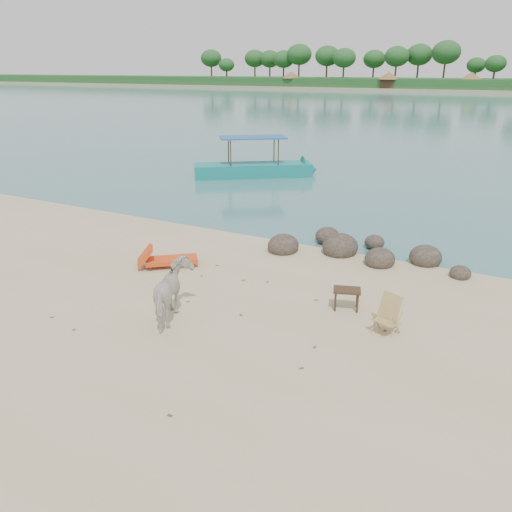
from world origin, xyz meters
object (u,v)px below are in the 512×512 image
at_px(lounge_chair, 172,258).
at_px(deck_chair, 387,317).
at_px(boulders, 354,250).
at_px(cow, 173,294).
at_px(boat_near, 253,144).
at_px(side_table, 346,300).

relative_size(lounge_chair, deck_chair, 2.25).
xyz_separation_m(boulders, cow, (-2.41, -6.26, 0.53)).
relative_size(boulders, cow, 3.74).
xyz_separation_m(lounge_chair, deck_chair, (6.72, -1.04, 0.14)).
xyz_separation_m(boulders, lounge_chair, (-4.54, -3.53, 0.12)).
distance_m(boulders, deck_chair, 5.08).
height_order(lounge_chair, boat_near, boat_near).
relative_size(boulders, boat_near, 0.85).
bearing_deg(boat_near, deck_chair, -87.89).
xyz_separation_m(boulders, boat_near, (-8.86, 9.72, 1.59)).
height_order(cow, side_table, cow).
distance_m(cow, lounge_chair, 3.48).
height_order(boulders, boat_near, boat_near).
bearing_deg(lounge_chair, side_table, -42.15).
bearing_deg(cow, deck_chair, 176.02).
height_order(deck_chair, boat_near, boat_near).
relative_size(cow, lounge_chair, 0.86).
bearing_deg(boat_near, side_table, -89.49).
distance_m(side_table, deck_chair, 1.39).
distance_m(cow, side_table, 4.22).
xyz_separation_m(side_table, deck_chair, (1.17, -0.74, 0.16)).
relative_size(side_table, boat_near, 0.09).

